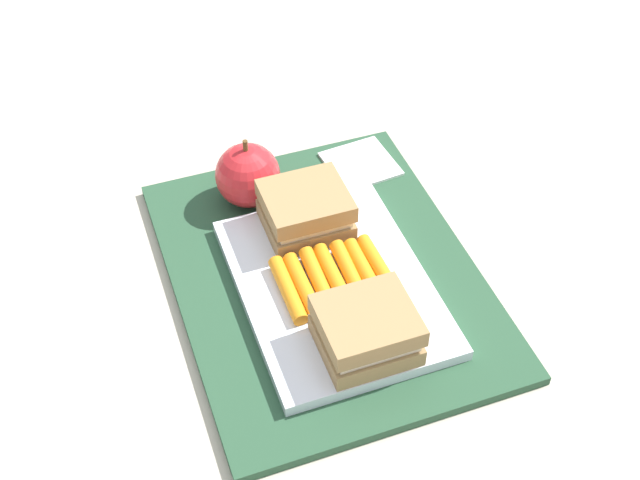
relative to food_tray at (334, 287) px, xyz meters
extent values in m
plane|color=#B7AD99|center=(0.03, 0.00, -0.02)|extent=(2.40, 2.40, 0.00)
cube|color=#284C33|center=(0.03, 0.00, -0.01)|extent=(0.36, 0.28, 0.01)
cube|color=white|center=(0.00, 0.00, 0.00)|extent=(0.23, 0.17, 0.01)
cube|color=#9E7A4C|center=(-0.08, 0.00, 0.01)|extent=(0.07, 0.08, 0.02)
cube|color=beige|center=(-0.08, 0.00, 0.03)|extent=(0.07, 0.07, 0.01)
cube|color=#9E7A4C|center=(-0.08, 0.00, 0.04)|extent=(0.07, 0.08, 0.02)
cube|color=#9E7A4C|center=(0.08, 0.00, 0.01)|extent=(0.07, 0.08, 0.02)
cube|color=beige|center=(0.08, 0.00, 0.03)|extent=(0.07, 0.07, 0.01)
cube|color=#9E7A4C|center=(0.08, 0.00, 0.04)|extent=(0.07, 0.08, 0.02)
cylinder|color=orange|center=(0.00, -0.04, 0.01)|extent=(0.08, 0.01, 0.02)
cylinder|color=orange|center=(0.00, -0.03, 0.01)|extent=(0.08, 0.01, 0.01)
cylinder|color=orange|center=(0.00, -0.02, 0.01)|extent=(0.08, 0.01, 0.02)
cylinder|color=orange|center=(0.00, 0.00, 0.01)|extent=(0.08, 0.01, 0.01)
cylinder|color=orange|center=(0.00, 0.01, 0.01)|extent=(0.08, 0.01, 0.02)
cylinder|color=orange|center=(0.00, 0.03, 0.01)|extent=(0.08, 0.01, 0.02)
cylinder|color=orange|center=(0.00, 0.04, 0.01)|extent=(0.08, 0.01, 0.02)
sphere|color=red|center=(0.15, 0.04, 0.03)|extent=(0.07, 0.07, 0.07)
cylinder|color=brown|center=(0.15, 0.04, 0.07)|extent=(0.01, 0.01, 0.01)
cube|color=white|center=(0.16, -0.09, 0.00)|extent=(0.08, 0.08, 0.00)
camera|label=1|loc=(-0.48, 0.19, 0.58)|focal=47.06mm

